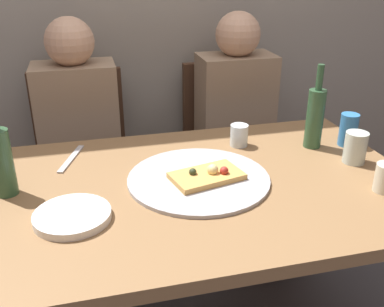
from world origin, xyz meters
name	(u,v)px	position (x,y,z in m)	size (l,w,h in m)	color
dining_table	(200,206)	(0.00, 0.00, 0.66)	(1.37, 0.88, 0.75)	olive
pizza_tray	(200,179)	(0.00, 0.01, 0.75)	(0.45, 0.45, 0.01)	#ADADB2
pizza_slice_last	(208,176)	(0.02, 0.00, 0.77)	(0.24, 0.18, 0.05)	tan
wine_bottle	(2,160)	(-0.58, 0.07, 0.86)	(0.06, 0.06, 0.30)	#2D5133
beer_bottle	(315,117)	(0.48, 0.18, 0.87)	(0.06, 0.06, 0.31)	#2D5133
tumbler_near	(355,147)	(0.56, 0.02, 0.80)	(0.08, 0.08, 0.11)	#B7C6BC
wine_glass	(239,135)	(0.22, 0.25, 0.79)	(0.07, 0.07, 0.08)	silver
soda_can	(348,130)	(0.61, 0.16, 0.81)	(0.07, 0.07, 0.12)	#337AC1
plate_stack	(72,216)	(-0.39, -0.12, 0.76)	(0.21, 0.21, 0.02)	white
table_knife	(71,159)	(-0.39, 0.28, 0.75)	(0.22, 0.02, 0.01)	#B7B7BC
chair_left	(83,154)	(-0.36, 0.84, 0.51)	(0.44, 0.44, 0.90)	#472D1E
chair_right	(230,139)	(0.39, 0.84, 0.51)	(0.44, 0.44, 0.90)	#472D1E
guest_in_sweater	(80,142)	(-0.36, 0.69, 0.64)	(0.36, 0.56, 1.17)	#937A60
guest_in_beanie	(241,127)	(0.39, 0.69, 0.64)	(0.36, 0.56, 1.17)	#937A60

